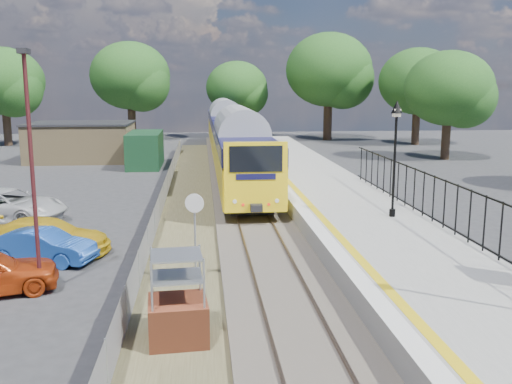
{
  "coord_description": "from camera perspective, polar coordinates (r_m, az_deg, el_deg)",
  "views": [
    {
      "loc": [
        -2.26,
        -15.62,
        6.05
      ],
      "look_at": [
        -0.18,
        5.96,
        2.0
      ],
      "focal_mm": 40.0,
      "sensor_mm": 36.0,
      "label": 1
    }
  ],
  "objects": [
    {
      "name": "palisade_fence",
      "position": [
        20.35,
        20.3,
        -2.04
      ],
      "size": [
        0.12,
        26.0,
        2.0
      ],
      "color": "black",
      "rests_on": "platform"
    },
    {
      "name": "victorian_lamp_north",
      "position": [
        22.97,
        13.81,
        5.9
      ],
      "size": [
        0.44,
        0.44,
        4.6
      ],
      "color": "black",
      "rests_on": "platform"
    },
    {
      "name": "brick_plinth",
      "position": [
        13.82,
        -7.86,
        -10.64
      ],
      "size": [
        1.49,
        1.49,
        2.23
      ],
      "rotation": [
        0.0,
        0.0,
        0.08
      ],
      "color": "brown",
      "rests_on": "ground"
    },
    {
      "name": "tree_line",
      "position": [
        57.74,
        -1.9,
        11.13
      ],
      "size": [
        56.8,
        43.8,
        11.88
      ],
      "color": "#332319",
      "rests_on": "ground"
    },
    {
      "name": "car_blue",
      "position": [
        21.08,
        -20.61,
        -5.07
      ],
      "size": [
        3.91,
        2.29,
        1.22
      ],
      "primitive_type": "imported",
      "rotation": [
        0.0,
        0.0,
        1.28
      ],
      "color": "#194397",
      "rests_on": "ground"
    },
    {
      "name": "car_white",
      "position": [
        27.97,
        -23.62,
        -1.26
      ],
      "size": [
        5.82,
        3.93,
        1.48
      ],
      "primitive_type": "imported",
      "rotation": [
        0.0,
        0.0,
        1.27
      ],
      "color": "beige",
      "rests_on": "ground"
    },
    {
      "name": "outbuilding",
      "position": [
        47.84,
        -15.95,
        4.74
      ],
      "size": [
        10.8,
        10.1,
        3.12
      ],
      "color": "#9D8458",
      "rests_on": "ground"
    },
    {
      "name": "train",
      "position": [
        44.25,
        -2.57,
        5.76
      ],
      "size": [
        2.82,
        40.83,
        3.51
      ],
      "color": "yellow",
      "rests_on": "ground"
    },
    {
      "name": "platform",
      "position": [
        25.12,
        9.56,
        -2.45
      ],
      "size": [
        5.0,
        70.0,
        0.9
      ],
      "primitive_type": "cube",
      "color": "gray",
      "rests_on": "ground"
    },
    {
      "name": "platform_edge",
      "position": [
        24.57,
        4.94,
        -1.55
      ],
      "size": [
        0.9,
        70.0,
        0.01
      ],
      "color": "silver",
      "rests_on": "platform"
    },
    {
      "name": "car_yellow",
      "position": [
        22.08,
        -20.15,
        -4.22
      ],
      "size": [
        4.76,
        2.47,
        1.32
      ],
      "primitive_type": "imported",
      "rotation": [
        0.0,
        0.0,
        1.43
      ],
      "color": "gold",
      "rests_on": "ground"
    },
    {
      "name": "speed_sign",
      "position": [
        17.28,
        -6.14,
        -3.13
      ],
      "size": [
        0.57,
        0.18,
        2.89
      ],
      "rotation": [
        0.0,
        0.0,
        -0.27
      ],
      "color": "#999EA3",
      "rests_on": "ground"
    },
    {
      "name": "track_bed",
      "position": [
        26.05,
        -1.42,
        -2.65
      ],
      "size": [
        5.9,
        80.0,
        0.29
      ],
      "color": "#473F38",
      "rests_on": "ground"
    },
    {
      "name": "carpark_lamp",
      "position": [
        17.35,
        -21.55,
        3.13
      ],
      "size": [
        0.25,
        0.5,
        7.06
      ],
      "color": "#431618",
      "rests_on": "ground"
    },
    {
      "name": "wire_fence",
      "position": [
        28.22,
        -9.33,
        -0.7
      ],
      "size": [
        0.06,
        52.0,
        1.2
      ],
      "color": "#999EA3",
      "rests_on": "ground"
    },
    {
      "name": "ground",
      "position": [
        16.91,
        2.6,
        -10.4
      ],
      "size": [
        120.0,
        120.0,
        0.0
      ],
      "primitive_type": "plane",
      "color": "#2D2D30",
      "rests_on": "ground"
    }
  ]
}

